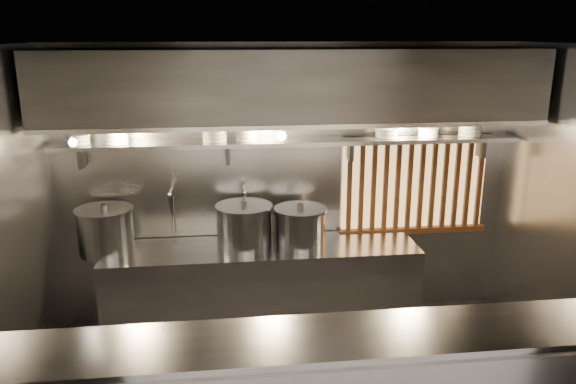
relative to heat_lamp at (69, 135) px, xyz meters
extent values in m
plane|color=black|center=(1.90, -0.85, 0.73)|extent=(4.50, 4.50, 0.00)
plane|color=gray|center=(1.90, 0.65, -0.67)|extent=(4.50, 0.00, 4.50)
cube|color=#95959A|center=(1.90, -1.80, -0.95)|extent=(4.50, 0.56, 0.03)
cube|color=#95959A|center=(1.60, 0.28, -1.62)|extent=(3.00, 0.70, 0.90)
cube|color=#95959A|center=(1.90, 0.47, -0.19)|extent=(4.40, 0.34, 0.04)
cube|color=#2D2D30|center=(1.90, 0.25, 0.36)|extent=(4.40, 0.80, 0.65)
cube|color=#95959A|center=(1.90, -0.15, 0.05)|extent=(4.40, 0.03, 0.04)
cube|color=#F9C370|center=(3.20, 0.63, -0.69)|extent=(1.50, 0.02, 0.92)
cube|color=brown|center=(3.20, 0.58, -0.20)|extent=(1.56, 0.06, 0.06)
cube|color=brown|center=(3.20, 0.58, -1.18)|extent=(1.56, 0.06, 0.06)
cube|color=brown|center=(2.51, 0.58, -0.69)|extent=(0.04, 0.04, 0.92)
cube|color=brown|center=(2.64, 0.58, -0.69)|extent=(0.04, 0.04, 0.92)
cube|color=brown|center=(2.76, 0.58, -0.69)|extent=(0.04, 0.04, 0.92)
cube|color=brown|center=(2.89, 0.58, -0.69)|extent=(0.04, 0.04, 0.92)
cube|color=brown|center=(3.01, 0.58, -0.69)|extent=(0.04, 0.04, 0.92)
cube|color=brown|center=(3.14, 0.58, -0.69)|extent=(0.04, 0.04, 0.92)
cube|color=brown|center=(3.26, 0.58, -0.69)|extent=(0.04, 0.04, 0.92)
cube|color=brown|center=(3.39, 0.58, -0.69)|extent=(0.04, 0.04, 0.92)
cube|color=brown|center=(3.51, 0.58, -0.69)|extent=(0.04, 0.04, 0.92)
cube|color=brown|center=(3.64, 0.58, -0.69)|extent=(0.04, 0.04, 0.92)
cube|color=brown|center=(3.76, 0.58, -0.69)|extent=(0.04, 0.04, 0.92)
cube|color=brown|center=(3.89, 0.58, -0.69)|extent=(0.05, 0.04, 0.92)
cylinder|color=silver|center=(0.75, 0.60, -0.88)|extent=(0.03, 0.03, 0.48)
sphere|color=silver|center=(0.75, 0.60, -0.64)|extent=(0.04, 0.04, 0.04)
cylinder|color=silver|center=(0.75, 0.47, -0.64)|extent=(0.03, 0.26, 0.03)
sphere|color=silver|center=(0.75, 0.34, -0.64)|extent=(0.04, 0.04, 0.04)
cylinder|color=silver|center=(0.75, 0.34, -0.71)|extent=(0.03, 0.03, 0.14)
cylinder|color=silver|center=(1.45, 0.60, -0.88)|extent=(0.03, 0.03, 0.48)
sphere|color=silver|center=(1.45, 0.60, -0.64)|extent=(0.04, 0.04, 0.04)
cylinder|color=silver|center=(1.45, 0.47, -0.64)|extent=(0.03, 0.26, 0.03)
sphere|color=silver|center=(1.45, 0.34, -0.64)|extent=(0.04, 0.04, 0.04)
cylinder|color=silver|center=(1.45, 0.34, -0.71)|extent=(0.03, 0.03, 0.14)
cone|color=#95959A|center=(0.00, 0.00, 0.00)|extent=(0.25, 0.27, 0.20)
sphere|color=#FFE0B2|center=(0.03, -0.02, -0.06)|extent=(0.07, 0.07, 0.07)
cylinder|color=#2D2D30|center=(0.00, 0.10, 0.08)|extent=(0.02, 0.22, 0.02)
cylinder|color=#2D2D30|center=(1.80, 0.35, -0.03)|extent=(0.01, 0.01, 0.12)
sphere|color=#FFE0B2|center=(1.80, 0.35, -0.11)|extent=(0.09, 0.09, 0.09)
cylinder|color=#95959A|center=(0.15, 0.31, -0.97)|extent=(0.52, 0.52, 0.40)
cylinder|color=#95959A|center=(0.15, 0.31, -0.75)|extent=(0.55, 0.55, 0.03)
cylinder|color=#2D2D30|center=(0.15, 0.31, -0.72)|extent=(0.06, 0.06, 0.04)
cylinder|color=#95959A|center=(1.97, 0.28, -0.99)|extent=(0.48, 0.48, 0.35)
cylinder|color=#95959A|center=(1.97, 0.28, -0.81)|extent=(0.51, 0.51, 0.03)
cylinder|color=#2D2D30|center=(1.97, 0.28, -0.77)|extent=(0.06, 0.06, 0.04)
cylinder|color=#95959A|center=(1.43, 0.30, -0.97)|extent=(0.55, 0.55, 0.39)
cylinder|color=#95959A|center=(1.43, 0.30, -0.77)|extent=(0.59, 0.59, 0.03)
cylinder|color=#2D2D30|center=(1.43, 0.30, -0.73)|extent=(0.06, 0.06, 0.04)
cylinder|color=white|center=(-0.04, 0.47, -0.15)|extent=(0.18, 0.18, 0.03)
cylinder|color=white|center=(-0.04, 0.47, -0.11)|extent=(0.18, 0.18, 0.03)
cylinder|color=white|center=(-0.04, 0.47, -0.08)|extent=(0.20, 0.20, 0.01)
cylinder|color=white|center=(0.29, 0.47, -0.15)|extent=(0.21, 0.21, 0.03)
cylinder|color=white|center=(0.29, 0.47, -0.11)|extent=(0.21, 0.21, 0.03)
cylinder|color=white|center=(0.29, 0.47, -0.07)|extent=(0.21, 0.21, 0.03)
cylinder|color=white|center=(0.29, 0.47, -0.04)|extent=(0.22, 0.22, 0.01)
cylinder|color=white|center=(1.18, 0.47, -0.15)|extent=(0.22, 0.22, 0.03)
cylinder|color=white|center=(1.18, 0.47, -0.11)|extent=(0.22, 0.22, 0.03)
cylinder|color=white|center=(1.18, 0.47, -0.07)|extent=(0.22, 0.22, 0.03)
cylinder|color=white|center=(1.18, 0.47, -0.04)|extent=(0.24, 0.24, 0.01)
cylinder|color=white|center=(1.48, 0.47, -0.15)|extent=(0.20, 0.20, 0.03)
cylinder|color=white|center=(1.48, 0.47, -0.11)|extent=(0.20, 0.20, 0.03)
cylinder|color=white|center=(1.48, 0.47, -0.07)|extent=(0.20, 0.20, 0.03)
cylinder|color=white|center=(1.48, 0.47, -0.03)|extent=(0.20, 0.20, 0.03)
cylinder|color=white|center=(1.48, 0.47, -0.01)|extent=(0.22, 0.22, 0.01)
cylinder|color=white|center=(2.84, 0.47, -0.15)|extent=(0.22, 0.22, 0.03)
cylinder|color=white|center=(2.84, 0.47, -0.11)|extent=(0.22, 0.22, 0.03)
cylinder|color=white|center=(2.84, 0.47, -0.08)|extent=(0.23, 0.23, 0.01)
cylinder|color=white|center=(3.25, 0.47, -0.15)|extent=(0.19, 0.19, 0.03)
cylinder|color=white|center=(3.25, 0.47, -0.11)|extent=(0.19, 0.19, 0.03)
cylinder|color=white|center=(3.25, 0.47, -0.08)|extent=(0.21, 0.21, 0.01)
cylinder|color=white|center=(3.68, 0.47, -0.15)|extent=(0.21, 0.21, 0.03)
cylinder|color=white|center=(3.68, 0.47, -0.11)|extent=(0.21, 0.21, 0.03)
cylinder|color=white|center=(3.68, 0.47, -0.07)|extent=(0.21, 0.21, 0.03)
cylinder|color=white|center=(3.68, 0.47, -0.03)|extent=(0.21, 0.21, 0.03)
cylinder|color=white|center=(3.68, 0.47, -0.01)|extent=(0.23, 0.23, 0.01)
camera|label=1|loc=(1.25, -4.75, 0.81)|focal=35.00mm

